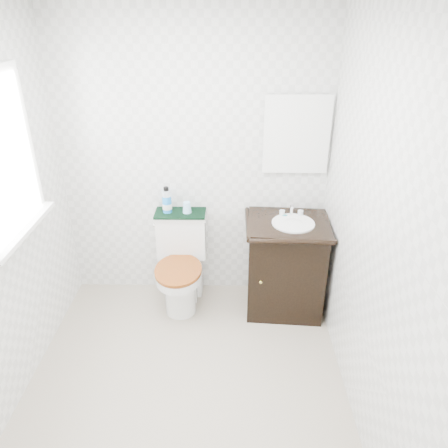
{
  "coord_description": "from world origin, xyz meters",
  "views": [
    {
      "loc": [
        0.3,
        -2.19,
        2.37
      ],
      "look_at": [
        0.25,
        0.75,
        0.88
      ],
      "focal_mm": 35.0,
      "sensor_mm": 36.0,
      "label": 1
    }
  ],
  "objects_px": {
    "cup": "(187,207)",
    "toilet": "(181,267)",
    "vanity": "(286,264)",
    "trash_bin": "(191,277)",
    "mouthwash_bottle": "(167,201)"
  },
  "relations": [
    {
      "from": "vanity",
      "to": "trash_bin",
      "type": "relative_size",
      "value": 2.95
    },
    {
      "from": "vanity",
      "to": "mouthwash_bottle",
      "type": "relative_size",
      "value": 4.16
    },
    {
      "from": "vanity",
      "to": "cup",
      "type": "bearing_deg",
      "value": 167.55
    },
    {
      "from": "mouthwash_bottle",
      "to": "cup",
      "type": "bearing_deg",
      "value": -2.81
    },
    {
      "from": "cup",
      "to": "toilet",
      "type": "bearing_deg",
      "value": -116.46
    },
    {
      "from": "trash_bin",
      "to": "mouthwash_bottle",
      "type": "xyz_separation_m",
      "value": [
        -0.18,
        -0.0,
        0.76
      ]
    },
    {
      "from": "trash_bin",
      "to": "cup",
      "type": "distance_m",
      "value": 0.7
    },
    {
      "from": "toilet",
      "to": "trash_bin",
      "type": "xyz_separation_m",
      "value": [
        0.07,
        0.13,
        -0.19
      ]
    },
    {
      "from": "trash_bin",
      "to": "mouthwash_bottle",
      "type": "height_order",
      "value": "mouthwash_bottle"
    },
    {
      "from": "trash_bin",
      "to": "cup",
      "type": "xyz_separation_m",
      "value": [
        -0.01,
        -0.01,
        0.7
      ]
    },
    {
      "from": "toilet",
      "to": "vanity",
      "type": "bearing_deg",
      "value": -4.16
    },
    {
      "from": "trash_bin",
      "to": "toilet",
      "type": "bearing_deg",
      "value": -118.5
    },
    {
      "from": "vanity",
      "to": "toilet",
      "type": "bearing_deg",
      "value": 175.84
    },
    {
      "from": "trash_bin",
      "to": "cup",
      "type": "relative_size",
      "value": 3.38
    },
    {
      "from": "toilet",
      "to": "cup",
      "type": "bearing_deg",
      "value": 63.54
    }
  ]
}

